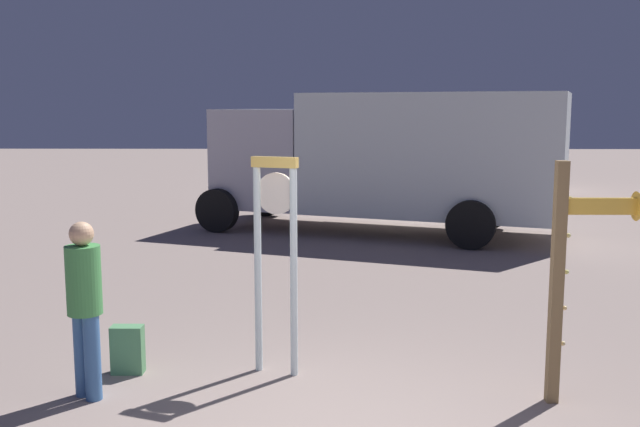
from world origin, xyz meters
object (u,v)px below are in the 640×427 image
at_px(standing_clock, 276,242).
at_px(box_truck_near, 392,156).
at_px(backpack, 128,350).
at_px(arrow_sign, 594,248).
at_px(person_near_clock, 85,301).
at_px(box_truck_far, 456,142).

relative_size(standing_clock, box_truck_near, 0.28).
relative_size(standing_clock, backpack, 4.47).
bearing_deg(standing_clock, box_truck_near, 77.43).
relative_size(arrow_sign, person_near_clock, 1.34).
relative_size(person_near_clock, box_truck_near, 0.21).
bearing_deg(box_truck_far, backpack, -111.12).
distance_m(box_truck_near, box_truck_far, 7.14).
height_order(person_near_clock, backpack, person_near_clock).
bearing_deg(box_truck_far, standing_clock, -106.12).
bearing_deg(box_truck_near, box_truck_far, 69.82).
bearing_deg(person_near_clock, arrow_sign, -0.55).
bearing_deg(person_near_clock, box_truck_near, 68.44).
bearing_deg(arrow_sign, standing_clock, 166.07).
bearing_deg(box_truck_far, arrow_sign, -95.50).
distance_m(person_near_clock, box_truck_near, 9.30).
xyz_separation_m(standing_clock, box_truck_far, (4.24, 14.69, 0.26)).
height_order(arrow_sign, person_near_clock, arrow_sign).
distance_m(arrow_sign, box_truck_far, 15.45).
distance_m(person_near_clock, backpack, 0.91).
relative_size(person_near_clock, box_truck_far, 0.24).
bearing_deg(backpack, box_truck_far, 68.88).
distance_m(arrow_sign, backpack, 4.41).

